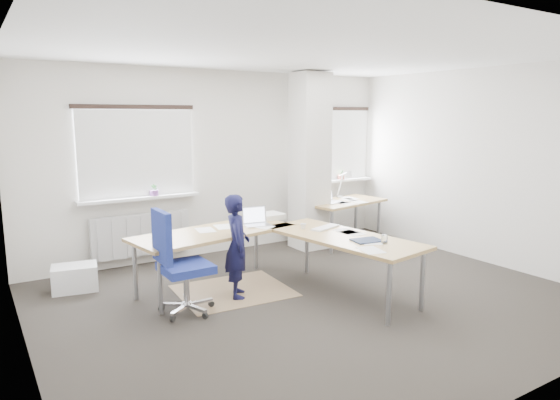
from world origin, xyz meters
TOP-DOWN VIEW (x-y plane):
  - ground at (0.00, 0.00)m, footprint 6.00×6.00m
  - room_shell at (0.18, 0.45)m, footprint 6.04×5.04m
  - floor_mat at (-0.69, 0.76)m, footprint 1.38×1.20m
  - white_crate at (-2.32, 1.82)m, footprint 0.58×0.45m
  - desk_main at (-0.20, 0.47)m, footprint 2.78×2.63m
  - desk_side at (1.92, 1.81)m, footprint 1.50×0.93m
  - task_chair at (-1.47, 0.42)m, footprint 0.63×0.62m
  - person at (-0.72, 0.57)m, footprint 0.45×0.53m

SIDE VIEW (x-z plane):
  - ground at x=0.00m, z-range 0.00..0.00m
  - floor_mat at x=-0.69m, z-range 0.00..0.01m
  - white_crate at x=-2.32m, z-range 0.00..0.31m
  - task_chair at x=-1.47m, z-range -0.26..0.90m
  - person at x=-0.72m, z-range 0.00..1.23m
  - desk_side at x=1.92m, z-range 0.08..1.29m
  - desk_main at x=-0.20m, z-range 0.21..1.17m
  - room_shell at x=0.18m, z-range 0.34..3.16m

